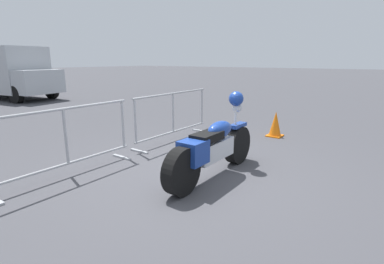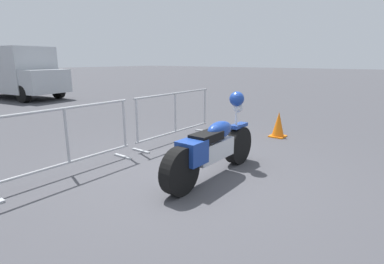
# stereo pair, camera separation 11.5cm
# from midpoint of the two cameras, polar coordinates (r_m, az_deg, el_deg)

# --- Properties ---
(ground_plane) EXTENTS (120.00, 120.00, 0.00)m
(ground_plane) POSITION_cam_midpoint_polar(r_m,az_deg,el_deg) (4.78, -0.56, -8.02)
(ground_plane) COLOR #424247
(motorcycle) EXTENTS (2.22, 0.33, 1.26)m
(motorcycle) POSITION_cam_midpoint_polar(r_m,az_deg,el_deg) (4.55, 4.75, -2.81)
(motorcycle) COLOR black
(motorcycle) RESTS_ON ground
(crowd_barrier_near) EXTENTS (2.36, 0.44, 1.07)m
(crowd_barrier_near) POSITION_cam_midpoint_polar(r_m,az_deg,el_deg) (4.96, -22.08, -1.47)
(crowd_barrier_near) COLOR #9EA0A5
(crowd_barrier_near) RESTS_ON ground
(crowd_barrier_far) EXTENTS (2.36, 0.44, 1.07)m
(crowd_barrier_far) POSITION_cam_midpoint_polar(r_m,az_deg,el_deg) (6.60, -2.70, 3.09)
(crowd_barrier_far) COLOR #9EA0A5
(crowd_barrier_far) RESTS_ON ground
(delivery_van) EXTENTS (2.60, 5.22, 2.31)m
(delivery_van) POSITION_cam_midpoint_polar(r_m,az_deg,el_deg) (16.33, -30.59, 9.97)
(delivery_van) COLOR #B2B7BC
(delivery_van) RESTS_ON ground
(planter_island) EXTENTS (3.30, 3.30, 1.18)m
(planter_island) POSITION_cam_midpoint_polar(r_m,az_deg,el_deg) (21.23, -28.26, 8.41)
(planter_island) COLOR #ADA89E
(planter_island) RESTS_ON ground
(traffic_cone) EXTENTS (0.34, 0.34, 0.59)m
(traffic_cone) POSITION_cam_midpoint_polar(r_m,az_deg,el_deg) (7.24, 16.57, 1.33)
(traffic_cone) COLOR orange
(traffic_cone) RESTS_ON ground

